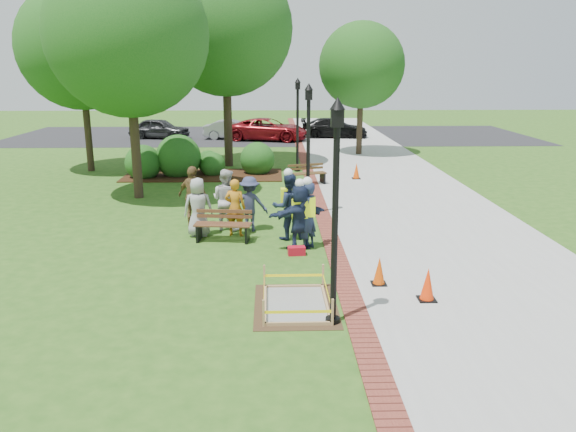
{
  "coord_description": "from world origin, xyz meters",
  "views": [
    {
      "loc": [
        0.13,
        -12.87,
        4.78
      ],
      "look_at": [
        0.5,
        1.2,
        1.0
      ],
      "focal_mm": 35.0,
      "sensor_mm": 36.0,
      "label": 1
    }
  ],
  "objects_px": {
    "hivis_worker_c": "(288,205)",
    "cone_front": "(428,285)",
    "wet_concrete_pad": "(296,295)",
    "hivis_worker_b": "(307,214)",
    "lamp_near": "(335,197)",
    "bench_near": "(223,232)",
    "hivis_worker_a": "(300,215)"
  },
  "relations": [
    {
      "from": "cone_front",
      "to": "hivis_worker_c",
      "type": "bearing_deg",
      "value": 122.12
    },
    {
      "from": "cone_front",
      "to": "lamp_near",
      "type": "distance_m",
      "value": 3.13
    },
    {
      "from": "hivis_worker_b",
      "to": "cone_front",
      "type": "bearing_deg",
      "value": -56.98
    },
    {
      "from": "hivis_worker_a",
      "to": "cone_front",
      "type": "bearing_deg",
      "value": -54.4
    },
    {
      "from": "wet_concrete_pad",
      "to": "lamp_near",
      "type": "distance_m",
      "value": 2.48
    },
    {
      "from": "hivis_worker_b",
      "to": "hivis_worker_c",
      "type": "distance_m",
      "value": 1.01
    },
    {
      "from": "lamp_near",
      "to": "hivis_worker_b",
      "type": "height_order",
      "value": "lamp_near"
    },
    {
      "from": "hivis_worker_a",
      "to": "hivis_worker_c",
      "type": "xyz_separation_m",
      "value": [
        -0.28,
        0.94,
        0.05
      ]
    },
    {
      "from": "lamp_near",
      "to": "hivis_worker_c",
      "type": "relative_size",
      "value": 2.09
    },
    {
      "from": "lamp_near",
      "to": "hivis_worker_a",
      "type": "xyz_separation_m",
      "value": [
        -0.43,
        4.49,
        -1.53
      ]
    },
    {
      "from": "wet_concrete_pad",
      "to": "bench_near",
      "type": "bearing_deg",
      "value": 112.67
    },
    {
      "from": "wet_concrete_pad",
      "to": "hivis_worker_a",
      "type": "xyz_separation_m",
      "value": [
        0.25,
        3.69,
        0.72
      ]
    },
    {
      "from": "cone_front",
      "to": "hivis_worker_a",
      "type": "distance_m",
      "value": 4.36
    },
    {
      "from": "cone_front",
      "to": "hivis_worker_c",
      "type": "distance_m",
      "value": 5.29
    },
    {
      "from": "lamp_near",
      "to": "hivis_worker_a",
      "type": "height_order",
      "value": "lamp_near"
    },
    {
      "from": "lamp_near",
      "to": "wet_concrete_pad",
      "type": "bearing_deg",
      "value": 130.68
    },
    {
      "from": "lamp_near",
      "to": "hivis_worker_b",
      "type": "bearing_deg",
      "value": 92.92
    },
    {
      "from": "bench_near",
      "to": "hivis_worker_a",
      "type": "bearing_deg",
      "value": -20.04
    },
    {
      "from": "lamp_near",
      "to": "hivis_worker_a",
      "type": "distance_m",
      "value": 4.76
    },
    {
      "from": "cone_front",
      "to": "bench_near",
      "type": "bearing_deg",
      "value": 137.21
    },
    {
      "from": "hivis_worker_c",
      "to": "bench_near",
      "type": "bearing_deg",
      "value": -174.83
    },
    {
      "from": "lamp_near",
      "to": "hivis_worker_b",
      "type": "distance_m",
      "value": 4.78
    },
    {
      "from": "cone_front",
      "to": "lamp_near",
      "type": "height_order",
      "value": "lamp_near"
    },
    {
      "from": "wet_concrete_pad",
      "to": "hivis_worker_c",
      "type": "bearing_deg",
      "value": 90.37
    },
    {
      "from": "bench_near",
      "to": "cone_front",
      "type": "relative_size",
      "value": 2.23
    },
    {
      "from": "hivis_worker_c",
      "to": "cone_front",
      "type": "bearing_deg",
      "value": -57.88
    },
    {
      "from": "hivis_worker_a",
      "to": "bench_near",
      "type": "bearing_deg",
      "value": 159.96
    },
    {
      "from": "lamp_near",
      "to": "bench_near",
      "type": "bearing_deg",
      "value": 115.84
    },
    {
      "from": "bench_near",
      "to": "hivis_worker_c",
      "type": "distance_m",
      "value": 1.98
    },
    {
      "from": "bench_near",
      "to": "hivis_worker_c",
      "type": "height_order",
      "value": "hivis_worker_c"
    },
    {
      "from": "hivis_worker_b",
      "to": "lamp_near",
      "type": "bearing_deg",
      "value": -87.08
    },
    {
      "from": "wet_concrete_pad",
      "to": "hivis_worker_b",
      "type": "xyz_separation_m",
      "value": [
        0.45,
        3.74,
        0.74
      ]
    }
  ]
}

